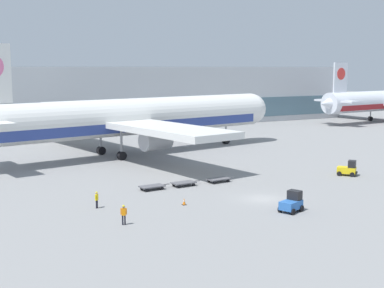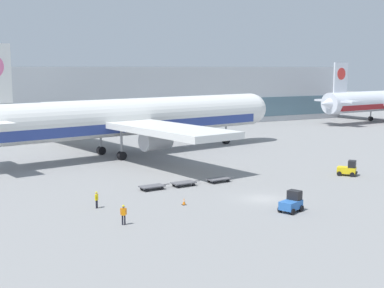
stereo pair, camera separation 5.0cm
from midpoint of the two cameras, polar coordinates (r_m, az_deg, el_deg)
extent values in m
plane|color=gray|center=(57.39, 7.44, -5.84)|extent=(400.00, 400.00, 0.00)
cube|color=#B2B7BC|center=(135.62, -1.20, 5.27)|extent=(90.00, 18.00, 14.00)
cube|color=slate|center=(127.80, 0.66, 3.68)|extent=(88.20, 0.20, 4.90)
cylinder|color=white|center=(85.37, -6.30, 2.92)|extent=(52.21, 14.78, 5.80)
cube|color=#2D428E|center=(85.50, -6.29, 2.05)|extent=(48.10, 13.94, 1.45)
sphere|color=white|center=(101.51, 6.27, 3.75)|extent=(5.68, 5.68, 5.68)
cube|color=white|center=(84.10, -7.79, 2.32)|extent=(16.25, 48.66, 0.90)
cylinder|color=#9EA0A5|center=(75.85, -3.90, 0.38)|extent=(4.62, 3.49, 2.80)
cylinder|color=#9EA0A5|center=(93.07, -10.93, 1.69)|extent=(4.62, 3.49, 2.80)
cylinder|color=#9EA0A5|center=(97.58, 3.62, 1.57)|extent=(0.36, 0.36, 4.00)
cylinder|color=black|center=(97.83, 3.61, 0.41)|extent=(1.44, 1.11, 1.30)
cylinder|color=#9EA0A5|center=(80.90, -7.56, 0.15)|extent=(0.36, 0.36, 4.00)
cylinder|color=black|center=(81.20, -7.53, -1.24)|extent=(1.44, 1.11, 1.30)
cylinder|color=#9EA0A5|center=(86.42, -9.73, 0.62)|extent=(0.36, 0.36, 4.00)
cylinder|color=black|center=(86.70, -9.70, -0.69)|extent=(1.44, 1.11, 1.30)
cone|color=silver|center=(130.40, 14.39, 4.20)|extent=(6.12, 5.44, 4.87)
cube|color=silver|center=(132.93, 15.54, 6.86)|extent=(4.61, 0.87, 7.07)
cylinder|color=red|center=(132.92, 15.55, 7.23)|extent=(2.87, 0.78, 2.83)
cube|color=silver|center=(132.45, 15.19, 4.45)|extent=(4.38, 11.77, 0.44)
cube|color=silver|center=(146.58, 19.75, 4.13)|extent=(11.51, 42.96, 0.80)
cylinder|color=#9EA0A5|center=(152.08, 17.01, 3.78)|extent=(3.95, 2.85, 2.48)
cylinder|color=#9EA0A5|center=(147.33, 18.50, 3.27)|extent=(0.32, 0.32, 3.54)
cylinder|color=black|center=(147.48, 18.47, 2.58)|extent=(1.23, 0.91, 1.15)
cube|color=yellow|center=(71.78, 16.14, -2.69)|extent=(2.53, 2.67, 0.80)
cube|color=black|center=(71.56, 16.68, -2.06)|extent=(1.53, 1.48, 0.90)
cube|color=black|center=(71.70, 17.11, -2.97)|extent=(1.08, 0.91, 0.24)
cylinder|color=black|center=(72.45, 16.83, -2.95)|extent=(0.56, 0.62, 0.60)
cylinder|color=black|center=(71.09, 16.70, -3.15)|extent=(0.56, 0.62, 0.60)
cylinder|color=black|center=(72.64, 15.57, -2.87)|extent=(0.56, 0.62, 0.60)
cylinder|color=black|center=(71.27, 15.42, -3.07)|extent=(0.56, 0.62, 0.60)
cube|color=#2D66B7|center=(52.68, 10.48, -6.39)|extent=(2.65, 2.13, 0.80)
cube|color=black|center=(53.02, 10.87, -5.36)|extent=(1.28, 1.48, 0.90)
cube|color=black|center=(53.78, 11.15, -6.42)|extent=(0.60, 1.23, 0.24)
cylinder|color=black|center=(53.79, 10.27, -6.52)|extent=(0.65, 0.44, 0.60)
cylinder|color=black|center=(53.12, 11.57, -6.75)|extent=(0.65, 0.44, 0.60)
cylinder|color=black|center=(52.46, 9.36, -6.88)|extent=(0.65, 0.44, 0.60)
cylinder|color=black|center=(51.77, 10.69, -7.12)|extent=(0.65, 0.44, 0.60)
cube|color=#56565B|center=(61.18, -4.31, -4.51)|extent=(2.91, 1.72, 0.12)
cube|color=#56565B|center=(62.06, -2.81, -4.31)|extent=(0.90, 0.15, 0.08)
cylinder|color=black|center=(62.24, -3.80, -4.51)|extent=(0.37, 0.17, 0.36)
cylinder|color=black|center=(61.15, -3.22, -4.74)|extent=(0.37, 0.17, 0.36)
cylinder|color=black|center=(61.34, -5.40, -4.72)|extent=(0.37, 0.17, 0.36)
cylinder|color=black|center=(60.24, -4.84, -4.95)|extent=(0.37, 0.17, 0.36)
cube|color=#56565B|center=(62.87, -0.92, -4.14)|extent=(2.91, 1.72, 0.12)
cube|color=#56565B|center=(63.85, 0.50, -3.95)|extent=(0.90, 0.15, 0.08)
cylinder|color=black|center=(63.96, -0.47, -4.15)|extent=(0.37, 0.17, 0.36)
cylinder|color=black|center=(62.91, 0.15, -4.36)|extent=(0.37, 0.17, 0.36)
cylinder|color=black|center=(62.96, -1.98, -4.35)|extent=(0.37, 0.17, 0.36)
cylinder|color=black|center=(61.89, -1.37, -4.57)|extent=(0.37, 0.17, 0.36)
cube|color=#56565B|center=(65.05, 2.82, -3.73)|extent=(2.91, 1.72, 0.12)
cube|color=#56565B|center=(66.12, 4.13, -3.55)|extent=(0.90, 0.15, 0.08)
cylinder|color=black|center=(66.16, 3.19, -3.75)|extent=(0.37, 0.17, 0.36)
cylinder|color=black|center=(65.16, 3.85, -3.94)|extent=(0.37, 0.17, 0.36)
cylinder|color=black|center=(65.05, 1.79, -3.94)|extent=(0.37, 0.17, 0.36)
cylinder|color=black|center=(64.03, 2.44, -4.14)|extent=(0.37, 0.17, 0.36)
cylinder|color=black|center=(53.96, -10.18, -6.36)|extent=(0.14, 0.14, 0.81)
cylinder|color=black|center=(54.14, -10.11, -6.31)|extent=(0.14, 0.14, 0.81)
cube|color=yellow|center=(53.88, -10.16, -5.61)|extent=(0.40, 0.42, 0.61)
cylinder|color=yellow|center=(53.66, -10.26, -5.63)|extent=(0.09, 0.09, 0.55)
cylinder|color=yellow|center=(54.09, -10.07, -5.52)|extent=(0.09, 0.09, 0.55)
sphere|color=tan|center=(53.78, -10.18, -5.18)|extent=(0.22, 0.22, 0.22)
sphere|color=yellow|center=(53.77, -10.18, -5.12)|extent=(0.21, 0.21, 0.21)
cylinder|color=black|center=(48.11, -7.44, -8.05)|extent=(0.14, 0.14, 0.87)
cylinder|color=black|center=(48.09, -7.20, -8.06)|extent=(0.14, 0.14, 0.87)
cube|color=orange|center=(47.90, -7.33, -7.18)|extent=(0.42, 0.35, 0.65)
cylinder|color=orange|center=(47.91, -7.62, -7.14)|extent=(0.09, 0.09, 0.59)
cylinder|color=orange|center=(47.87, -7.05, -7.14)|extent=(0.09, 0.09, 0.59)
sphere|color=#846047|center=(47.78, -7.34, -6.67)|extent=(0.24, 0.24, 0.24)
sphere|color=yellow|center=(47.76, -7.34, -6.59)|extent=(0.22, 0.22, 0.22)
cube|color=black|center=(54.54, -0.87, -6.49)|extent=(0.40, 0.40, 0.04)
cone|color=orange|center=(54.45, -0.87, -6.12)|extent=(0.32, 0.32, 0.68)
cylinder|color=white|center=(54.45, -0.87, -6.09)|extent=(0.19, 0.19, 0.09)
camera|label=1|loc=(0.03, -90.02, 0.00)|focal=50.00mm
camera|label=2|loc=(0.03, 89.98, 0.00)|focal=50.00mm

